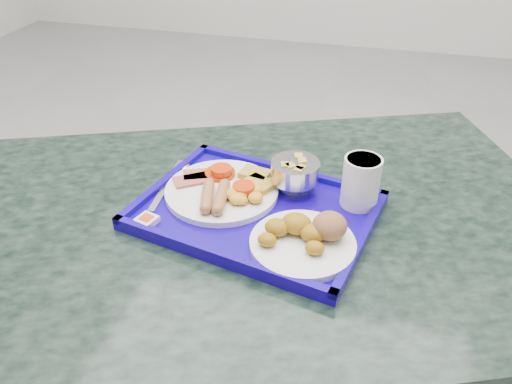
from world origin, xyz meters
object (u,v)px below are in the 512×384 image
bread_plate (306,236)px  fruit_bowl (295,171)px  juice_cup (361,180)px  tray (256,211)px  table (263,288)px  main_plate (225,189)px

bread_plate → fruit_bowl: bearing=107.9°
juice_cup → tray: bearing=-159.5°
table → fruit_bowl: bearing=63.6°
table → juice_cup: size_ratio=14.10×
tray → bread_plate: 0.14m
main_plate → tray: bearing=-24.9°
main_plate → table: bearing=-20.4°
table → juice_cup: juice_cup is taller
main_plate → fruit_bowl: fruit_bowl is taller
juice_cup → main_plate: bearing=-171.9°
fruit_bowl → juice_cup: size_ratio=0.97×
bread_plate → table: bearing=139.6°
table → main_plate: (-0.09, 0.03, 0.22)m
fruit_bowl → juice_cup: (0.13, -0.01, 0.01)m
juice_cup → bread_plate: bearing=-117.0°
main_plate → fruit_bowl: size_ratio=2.33×
table → bread_plate: (0.10, -0.08, 0.23)m
tray → main_plate: main_plate is taller
tray → bread_plate: size_ratio=2.65×
table → main_plate: main_plate is taller
bread_plate → main_plate: bearing=148.2°
bread_plate → juice_cup: 0.17m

